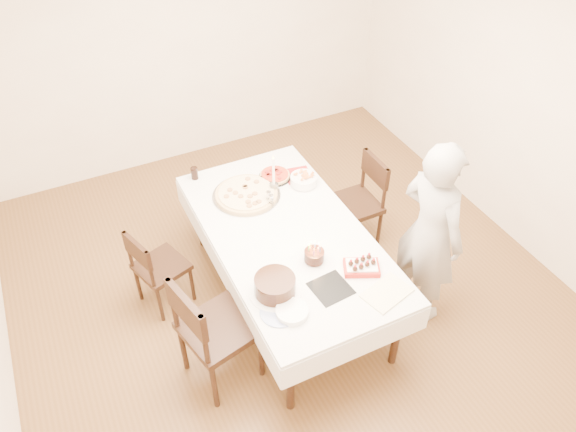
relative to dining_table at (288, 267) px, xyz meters
name	(u,v)px	position (x,y,z in m)	size (l,w,h in m)	color
floor	(293,299)	(0.03, -0.04, -0.38)	(5.00, 5.00, 0.00)	brown
wall_back	(183,39)	(0.03, 2.46, 0.98)	(4.50, 0.04, 2.70)	#F4E8CD
wall_right	(534,102)	(2.28, -0.04, 0.98)	(0.04, 5.00, 2.70)	#F4E8CD
dining_table	(288,267)	(0.00, 0.00, 0.00)	(1.14, 2.14, 0.75)	white
chair_right_savory	(354,205)	(0.84, 0.37, 0.08)	(0.46, 0.46, 0.91)	black
chair_left_savory	(161,266)	(-0.94, 0.43, 0.03)	(0.41, 0.41, 0.80)	black
chair_left_dessert	(219,329)	(-0.76, -0.45, 0.14)	(0.53, 0.53, 1.03)	black
person	(430,233)	(0.94, -0.54, 0.44)	(0.60, 0.39, 1.64)	#A6A19D
pizza_white	(246,194)	(-0.11, 0.57, 0.40)	(0.57, 0.57, 0.04)	beige
pizza_pepperoni	(275,175)	(0.21, 0.69, 0.40)	(0.28, 0.28, 0.04)	red
red_placemat	(298,175)	(0.41, 0.64, 0.38)	(0.23, 0.23, 0.01)	#B21E1E
pasta_bowl	(304,180)	(0.39, 0.50, 0.42)	(0.23, 0.23, 0.07)	white
taper_candle	(274,173)	(0.13, 0.54, 0.55)	(0.08, 0.08, 0.36)	white
shaker_pair	(271,201)	(0.02, 0.36, 0.43)	(0.09, 0.09, 0.11)	white
cola_glass	(194,173)	(-0.42, 0.99, 0.43)	(0.06, 0.06, 0.11)	black
layer_cake	(275,286)	(-0.35, -0.51, 0.45)	(0.37, 0.37, 0.14)	#33190C
cake_board	(331,288)	(0.02, -0.64, 0.38)	(0.26, 0.26, 0.01)	black
birthday_cake	(314,252)	(0.04, -0.35, 0.46)	(0.15, 0.15, 0.15)	#36190E
strawberry_box	(362,267)	(0.31, -0.58, 0.41)	(0.26, 0.17, 0.06)	#AB1C13
box_lid	(387,293)	(0.35, -0.85, 0.38)	(0.34, 0.22, 0.03)	beige
plate_stack	(292,312)	(-0.32, -0.72, 0.40)	(0.22, 0.22, 0.05)	white
china_plate	(280,311)	(-0.39, -0.67, 0.38)	(0.28, 0.28, 0.01)	white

